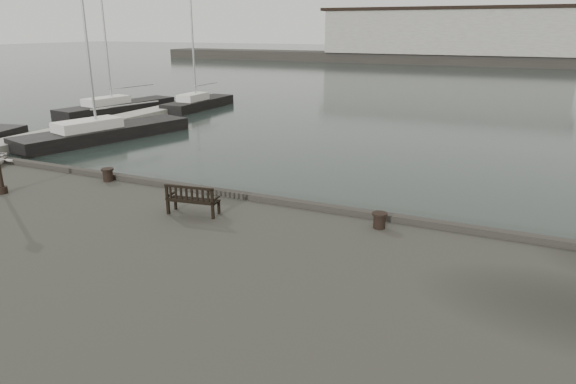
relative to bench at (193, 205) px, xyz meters
name	(u,v)px	position (x,y,z in m)	size (l,w,h in m)	color
ground	(259,243)	(1.07, 2.10, -1.84)	(400.00, 400.00, 0.00)	black
pontoon	(61,133)	(-18.93, 12.10, -1.59)	(2.00, 24.00, 0.50)	#BBBAAD
breakwater	(464,42)	(-3.49, 94.10, 2.45)	(140.00, 9.50, 12.20)	#383530
bench	(193,205)	(0.00, 0.00, 0.00)	(1.61, 0.75, 0.89)	black
bollard_left	(108,175)	(-4.80, 1.60, -0.05)	(0.44, 0.44, 0.46)	black
bollard_right	(379,220)	(5.30, 1.23, -0.06)	(0.42, 0.42, 0.44)	black
yacht_b	(118,109)	(-22.70, 21.61, -1.60)	(3.95, 11.11, 14.26)	black
yacht_c	(106,136)	(-15.65, 12.73, -1.60)	(5.60, 11.59, 14.93)	black
yacht_d	(199,106)	(-17.73, 26.32, -1.61)	(2.30, 8.37, 10.68)	black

